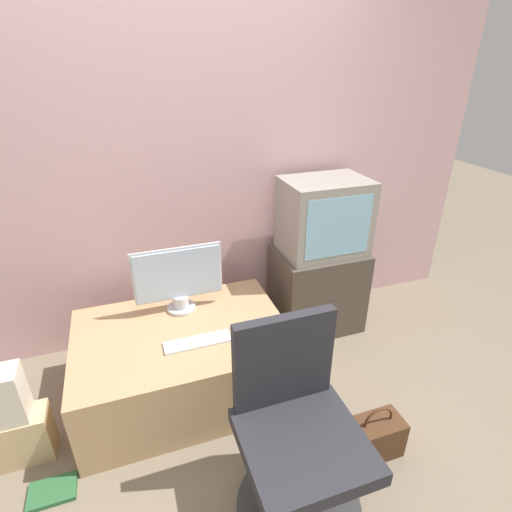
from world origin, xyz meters
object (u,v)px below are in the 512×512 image
Objects in this scene: handbag at (375,436)px; mouse at (242,329)px; keyboard at (198,342)px; crt_tv at (324,217)px; book at (52,491)px; office_chair at (297,439)px; cardboard_box_lower at (16,438)px; main_monitor at (179,279)px.

mouse is at bearing 128.52° from handbag.
keyboard is 1.19m from crt_tv.
crt_tv reaches higher than book.
handbag reaches higher than book.
crt_tv is at bearing 58.89° from office_chair.
cardboard_box_lower is (-1.95, -0.54, -0.73)m from crt_tv.
book is at bearing 160.19° from office_chair.
office_chair reaches higher than book.
main_monitor is at bearing 41.37° from book.
keyboard is 0.75m from office_chair.
crt_tv is 1.36m from handbag.
crt_tv is (1.00, 0.49, 0.42)m from keyboard.
handbag is (0.79, -0.97, -0.55)m from main_monitor.
office_chair is at bearing -170.64° from handbag.
main_monitor is 0.41m from keyboard.
office_chair reaches higher than cardboard_box_lower.
main_monitor is at bearing 106.19° from office_chair.
main_monitor reaches higher than mouse.
office_chair is 4.26× the size of book.
crt_tv reaches higher than keyboard.
mouse is at bearing -49.60° from main_monitor.
handbag is (0.51, -0.64, -0.35)m from mouse.
office_chair is 2.94× the size of handbag.
mouse is (0.26, 0.02, 0.01)m from keyboard.
main_monitor reaches higher than cardboard_box_lower.
mouse is (0.28, -0.33, -0.20)m from main_monitor.
cardboard_box_lower is at bearing 152.28° from office_chair.
crt_tv is 1.81× the size of handbag.
mouse reaches higher than handbag.
mouse is 0.11× the size of crt_tv.
keyboard is (0.03, -0.36, -0.21)m from main_monitor.
main_monitor is 0.48m from mouse.
keyboard is 0.40× the size of office_chair.
cardboard_box_lower is 0.33m from book.
book is (-1.55, 0.30, -0.10)m from handbag.
book is (-1.78, -0.80, -0.86)m from crt_tv.
keyboard is 1.04m from handbag.
handbag is (-0.23, -1.11, -0.76)m from crt_tv.
office_chair is at bearing -121.11° from crt_tv.
handbag is at bearing -11.06° from book.
main_monitor reaches higher than book.
mouse is at bearing 4.90° from keyboard.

